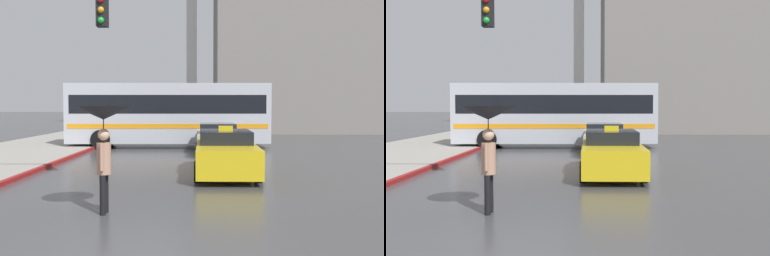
# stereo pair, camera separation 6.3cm
# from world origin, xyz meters

# --- Properties ---
(taxi) EXTENTS (1.91, 4.78, 1.52)m
(taxi) POSITION_xyz_m (1.54, 8.24, 0.65)
(taxi) COLOR gold
(taxi) RESTS_ON ground_plane
(sedan_red) EXTENTS (1.91, 4.72, 1.35)m
(sedan_red) POSITION_xyz_m (1.49, 14.37, 0.64)
(sedan_red) COLOR #B7B2AD
(sedan_red) RESTS_ON ground_plane
(city_bus) EXTENTS (10.30, 2.98, 3.27)m
(city_bus) POSITION_xyz_m (-0.95, 17.42, 1.81)
(city_bus) COLOR #B2B7C1
(city_bus) RESTS_ON ground_plane
(pedestrian_with_umbrella) EXTENTS (1.19, 1.19, 2.14)m
(pedestrian_with_umbrella) POSITION_xyz_m (-1.13, 2.97, 1.80)
(pedestrian_with_umbrella) COLOR black
(pedestrian_with_umbrella) RESTS_ON ground_plane
(traffic_light) EXTENTS (3.55, 0.38, 5.26)m
(traffic_light) POSITION_xyz_m (-3.64, 5.69, 3.67)
(traffic_light) COLOR black
(traffic_light) RESTS_ON ground_plane
(monument_cross) EXTENTS (7.86, 0.90, 17.86)m
(monument_cross) POSITION_xyz_m (-0.18, 34.36, 10.13)
(monument_cross) COLOR white
(monument_cross) RESTS_ON ground_plane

